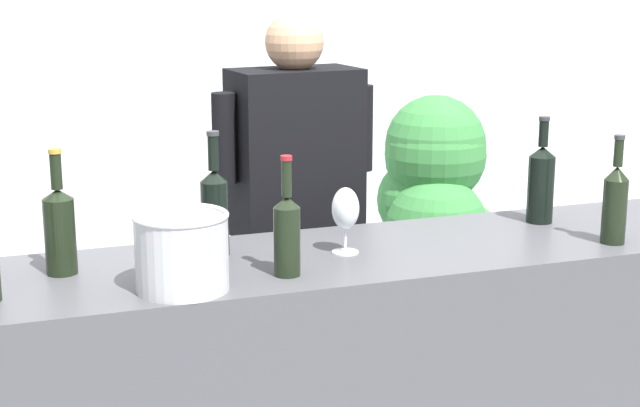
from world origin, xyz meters
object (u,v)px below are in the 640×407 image
(wine_bottle_1, at_px, (615,202))
(person_server, at_px, (296,260))
(wine_bottle_3, at_px, (287,232))
(wine_glass, at_px, (346,211))
(wine_bottle_5, at_px, (60,228))
(ice_bucket, at_px, (182,251))
(wine_bottle_0, at_px, (541,182))
(potted_shrub, at_px, (436,202))
(wine_bottle_2, at_px, (215,209))

(wine_bottle_1, relative_size, person_server, 0.19)
(wine_bottle_1, xyz_separation_m, wine_bottle_3, (-1.00, 0.02, -0.01))
(wine_glass, xyz_separation_m, person_server, (0.05, 0.61, -0.32))
(wine_bottle_5, bearing_deg, wine_glass, -5.28)
(wine_bottle_3, height_order, ice_bucket, wine_bottle_3)
(ice_bucket, bearing_deg, wine_bottle_0, 13.41)
(wine_bottle_1, distance_m, ice_bucket, 1.28)
(wine_bottle_3, relative_size, wine_glass, 1.69)
(wine_glass, height_order, person_server, person_server)
(wine_bottle_1, relative_size, potted_shrub, 0.25)
(wine_bottle_2, bearing_deg, person_server, 51.30)
(wine_bottle_1, distance_m, wine_bottle_3, 1.00)
(wine_bottle_0, distance_m, wine_bottle_5, 1.48)
(wine_glass, bearing_deg, person_server, 85.40)
(ice_bucket, height_order, person_server, person_server)
(wine_bottle_2, relative_size, potted_shrub, 0.28)
(wine_bottle_1, xyz_separation_m, person_server, (-0.73, 0.77, -0.32))
(wine_bottle_5, bearing_deg, wine_bottle_0, 1.91)
(wine_bottle_0, bearing_deg, ice_bucket, -166.59)
(potted_shrub, bearing_deg, wine_glass, -126.32)
(wine_bottle_5, height_order, potted_shrub, wine_bottle_5)
(wine_glass, relative_size, ice_bucket, 0.79)
(wine_bottle_2, bearing_deg, wine_bottle_5, -175.01)
(wine_bottle_3, xyz_separation_m, person_server, (0.27, 0.75, -0.32))
(wine_bottle_3, distance_m, potted_shrub, 1.74)
(wine_bottle_1, distance_m, wine_bottle_5, 1.57)
(wine_bottle_3, bearing_deg, wine_glass, 32.80)
(wine_bottle_3, xyz_separation_m, potted_shrub, (1.09, 1.32, -0.30))
(wine_bottle_1, distance_m, potted_shrub, 1.38)
(wine_bottle_2, relative_size, ice_bucket, 1.46)
(wine_bottle_0, height_order, wine_bottle_5, wine_bottle_0)
(ice_bucket, bearing_deg, wine_bottle_3, 5.34)
(wine_bottle_0, bearing_deg, wine_bottle_1, -76.00)
(wine_bottle_0, xyz_separation_m, ice_bucket, (-1.21, -0.29, -0.03))
(wine_glass, bearing_deg, wine_bottle_0, 9.72)
(wine_bottle_0, distance_m, wine_bottle_3, 0.96)
(potted_shrub, bearing_deg, wine_bottle_2, -138.68)
(wine_bottle_5, relative_size, ice_bucket, 1.39)
(wine_glass, bearing_deg, potted_shrub, 53.68)
(wine_bottle_1, bearing_deg, wine_bottle_2, 166.42)
(wine_bottle_0, relative_size, wine_glass, 1.78)
(wine_bottle_1, bearing_deg, wine_bottle_0, 104.00)
(wine_bottle_2, bearing_deg, wine_bottle_3, -62.05)
(wine_bottle_0, relative_size, ice_bucket, 1.41)
(person_server, bearing_deg, wine_bottle_2, -128.70)
(wine_bottle_1, distance_m, person_server, 1.11)
(wine_bottle_1, relative_size, wine_glass, 1.69)
(wine_bottle_0, bearing_deg, wine_bottle_3, -164.20)
(wine_bottle_1, bearing_deg, ice_bucket, -179.85)
(wine_bottle_5, bearing_deg, person_server, 33.02)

